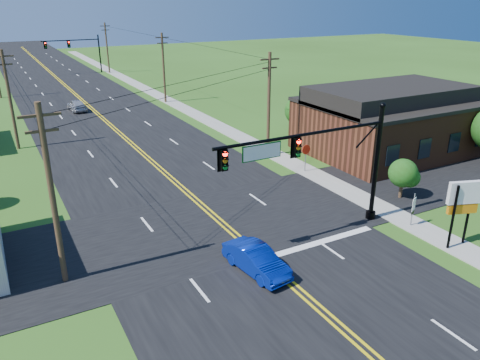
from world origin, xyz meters
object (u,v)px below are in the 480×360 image
route_sign (413,207)px  signal_mast_main (319,159)px  signal_mast_far (75,48)px  stop_sign (306,152)px  blue_car (256,260)px

route_sign → signal_mast_main: bearing=136.7°
signal_mast_far → stop_sign: 63.35m
blue_car → route_sign: (10.99, -0.15, 0.59)m
signal_mast_main → blue_car: size_ratio=2.71×
signal_mast_main → route_sign: 7.13m
signal_mast_far → stop_sign: bearing=-84.7°
signal_mast_main → stop_sign: 11.17m
stop_sign → route_sign: bearing=-93.1°
route_sign → stop_sign: size_ratio=0.95×
route_sign → stop_sign: bearing=65.6°
blue_car → signal_mast_main: bearing=12.2°
blue_car → stop_sign: bearing=36.6°
signal_mast_main → signal_mast_far: 72.00m
signal_mast_far → blue_car: 74.16m
signal_mast_main → route_sign: signal_mast_main is taller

